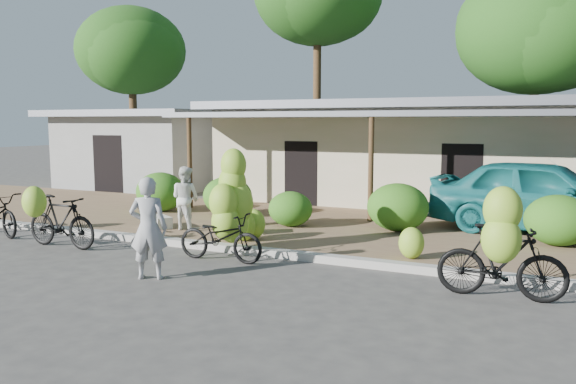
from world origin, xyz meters
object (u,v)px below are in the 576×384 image
sack_far (159,222)px  bystander (185,198)px  bike_left (58,219)px  sack_near (244,227)px  bike_right (501,254)px  tree_back_left (130,49)px  teal_van (543,196)px  bike_center (227,217)px  vendor (148,228)px  tree_center_right (532,29)px

sack_far → bystander: (0.74, 0.06, 0.62)m
bike_left → sack_near: 4.03m
bike_right → bystander: size_ratio=1.26×
tree_back_left → sack_near: 16.18m
sack_near → teal_van: 6.96m
tree_back_left → teal_van: bearing=-21.0°
bike_left → sack_near: bike_left is taller
teal_van → bike_left: bearing=127.4°
sack_near → tree_back_left: bearing=139.6°
tree_back_left → sack_far: size_ratio=10.58×
sack_near → bike_left: bearing=-140.3°
bike_center → bike_left: bearing=100.2°
teal_van → bike_right: bearing=-178.6°
bike_right → vendor: bearing=100.4°
bike_center → sack_near: bike_center is taller
vendor → bystander: (-1.69, 3.48, -0.00)m
vendor → teal_van: size_ratio=0.35×
bike_right → sack_far: bearing=72.7°
sack_near → sack_far: 2.26m
tree_center_right → sack_far: bearing=-119.8°
tree_back_left → sack_near: size_ratio=9.34×
bike_center → bystander: size_ratio=1.42×
sack_far → teal_van: (8.50, 3.20, 0.73)m
tree_center_right → vendor: 18.57m
tree_back_left → sack_far: tree_back_left is taller
bike_center → sack_far: bike_center is taller
bike_left → teal_van: teal_van is taller
tree_center_right → sack_far: tree_center_right is taller
tree_back_left → bike_right: size_ratio=4.14×
tree_back_left → vendor: tree_back_left is taller
teal_van → vendor: bearing=144.2°
bike_center → bystander: bike_center is taller
tree_center_right → bike_center: 16.79m
bike_right → vendor: bike_right is taller
bystander → bike_center: bearing=149.8°
tree_back_left → vendor: 18.54m
tree_center_right → bike_right: size_ratio=4.53×
tree_center_right → vendor: (-5.31, -16.94, -5.44)m
vendor → bystander: size_ratio=1.16×
bike_left → vendor: vendor is taller
bike_center → bike_right: bearing=-98.2°
sack_far → tree_back_left: bearing=132.7°
bike_right → tree_center_right: bearing=-1.1°
bike_right → bike_center: bearing=81.1°
tree_center_right → bike_center: (-4.86, -15.10, -5.49)m
sack_near → bystander: bearing=-173.8°
bike_left → tree_center_right: bearing=-27.4°
tree_back_left → bike_right: tree_back_left is taller
tree_back_left → sack_near: (11.51, -9.80, -5.77)m
vendor → bike_left: bearing=-41.9°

